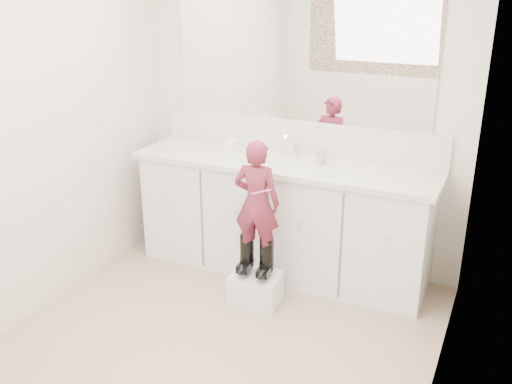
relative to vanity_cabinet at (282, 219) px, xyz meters
The scene contains 16 objects.
floor 1.30m from the vanity_cabinet, 90.00° to the right, with size 3.00×3.00×0.00m, color #8E715D.
wall_back 0.82m from the vanity_cabinet, 90.00° to the left, with size 2.60×2.60×0.00m, color beige.
wall_left 1.95m from the vanity_cabinet, 136.70° to the right, with size 3.00×3.00×0.00m, color beige.
wall_right 1.95m from the vanity_cabinet, 43.30° to the right, with size 3.00×3.00×0.00m, color beige.
vanity_cabinet is the anchor object (origin of this frame).
countertop 0.45m from the vanity_cabinet, 90.00° to the right, with size 2.28×0.58×0.04m, color beige.
backsplash 0.64m from the vanity_cabinet, 90.00° to the left, with size 2.28×0.03×0.25m, color beige.
mirror 1.24m from the vanity_cabinet, 90.00° to the left, with size 2.00×0.02×1.00m, color white.
faucet 0.54m from the vanity_cabinet, 90.00° to the left, with size 0.08×0.08×0.10m, color silver.
cup 0.58m from the vanity_cabinet, 13.41° to the left, with size 0.09×0.09×0.08m, color #BFB798.
soap_bottle 0.70m from the vanity_cabinet, behind, with size 0.09×0.09×0.20m, color white.
step_stool 0.62m from the vanity_cabinet, 87.45° to the right, with size 0.34×0.28×0.22m, color silver.
boot_left 0.52m from the vanity_cabinet, 95.67° to the right, with size 0.10×0.19×0.28m, color black, non-canonical shape.
boot_right 0.53m from the vanity_cabinet, 79.13° to the right, with size 0.10×0.19×0.28m, color black, non-canonical shape.
toddler 0.61m from the vanity_cabinet, 87.35° to the right, with size 0.32×0.21×0.87m, color #B53756.
toothbrush 0.75m from the vanity_cabinet, 81.03° to the right, with size 0.01×0.01×0.14m, color #EA5BA6.
Camera 1 is at (1.52, -2.48, 2.16)m, focal length 40.00 mm.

